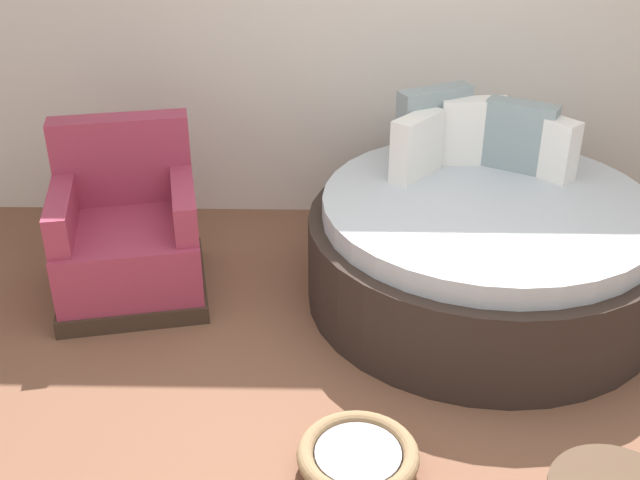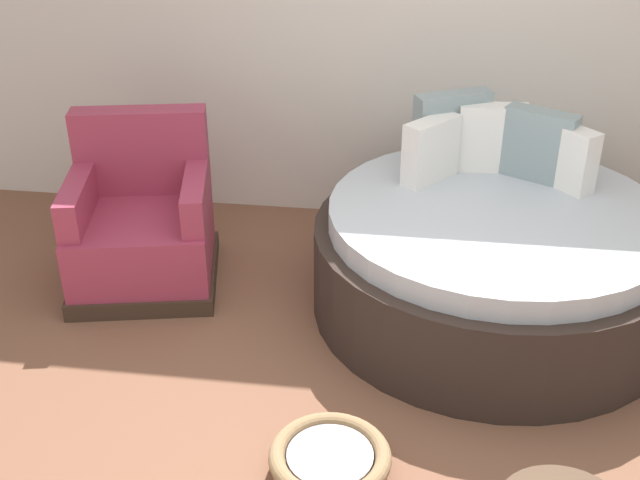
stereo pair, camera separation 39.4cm
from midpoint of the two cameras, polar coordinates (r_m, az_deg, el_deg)
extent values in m
cube|color=brown|center=(3.55, 1.44, -15.16)|extent=(8.00, 8.00, 0.02)
cube|color=silver|center=(5.04, 1.59, 16.11)|extent=(8.00, 0.12, 2.68)
cylinder|color=#2D231E|center=(4.42, 9.06, -1.43)|extent=(1.92, 1.92, 0.50)
cylinder|color=#B2BCC6|center=(4.28, 9.38, 2.14)|extent=(1.76, 1.76, 0.12)
cube|color=white|center=(4.53, 13.57, 6.50)|extent=(0.32, 0.33, 0.34)
cube|color=gray|center=(4.57, 11.70, 7.23)|extent=(0.40, 0.29, 0.39)
cube|color=white|center=(4.62, 8.47, 7.68)|extent=(0.39, 0.14, 0.38)
cube|color=gray|center=(4.59, 5.67, 8.11)|extent=(0.44, 0.31, 0.44)
cube|color=white|center=(4.41, 4.42, 6.69)|extent=(0.32, 0.35, 0.35)
cube|color=#38281E|center=(4.69, -15.53, -3.15)|extent=(0.95, 0.95, 0.10)
cube|color=#99334C|center=(4.58, -15.88, -0.82)|extent=(0.90, 0.90, 0.34)
cube|color=#99334C|center=(4.68, -16.36, 5.52)|extent=(0.78, 0.31, 0.50)
cube|color=#99334C|center=(4.50, -20.39, 1.92)|extent=(0.26, 0.69, 0.22)
cube|color=#99334C|center=(4.43, -12.26, 2.70)|extent=(0.26, 0.69, 0.22)
cylinder|color=#8E704C|center=(3.44, -0.68, -16.03)|extent=(0.44, 0.44, 0.06)
torus|color=#8E704C|center=(3.39, -0.69, -15.25)|extent=(0.51, 0.51, 0.07)
cylinder|color=gray|center=(3.40, -0.69, -15.37)|extent=(0.36, 0.36, 0.05)
camera|label=1|loc=(0.20, -92.86, -1.58)|focal=44.71mm
camera|label=2|loc=(0.20, 87.14, 1.58)|focal=44.71mm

